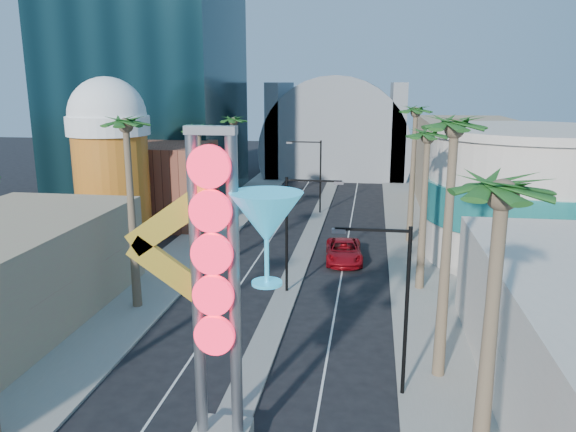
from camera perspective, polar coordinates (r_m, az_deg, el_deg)
The scene contains 21 objects.
sidewalk_west at distance 54.59m, azimuth -7.62°, elevation -1.47°, with size 5.00×100.00×0.15m, color gray.
sidewalk_east at distance 52.65m, azimuth 12.68°, elevation -2.24°, with size 5.00×100.00×0.15m, color gray.
median at distance 55.66m, azimuth 2.68°, elevation -1.08°, with size 1.60×84.00×0.15m, color gray.
brick_filler_west at distance 58.62m, azimuth -13.05°, elevation 3.25°, with size 10.00×10.00×8.00m, color brown.
filler_east at distance 65.10m, azimuth 17.88°, elevation 4.83°, with size 10.00×20.00×10.00m, color tan.
beer_mug at distance 51.23m, azimuth -17.60°, elevation 5.90°, with size 7.00×7.00×14.50m.
turquoise_building at distance 48.10m, azimuth 23.54°, elevation 1.82°, with size 16.60×16.60×10.60m.
canopy at distance 88.32m, azimuth 5.03°, elevation 7.07°, with size 22.00×16.00×22.00m.
neon_sign at distance 20.28m, azimuth -5.21°, elevation -5.85°, with size 6.53×2.60×12.55m.
streetlight_0 at distance 37.09m, azimuth 0.70°, elevation -0.80°, with size 3.79×0.25×8.00m.
streetlight_1 at distance 60.61m, azimuth 2.81°, elevation 4.75°, with size 3.79×0.25×8.00m.
streetlight_2 at distance 25.36m, azimuth 10.94°, elevation -7.99°, with size 3.45×0.25×8.00m.
palm_1 at distance 34.92m, azimuth -16.09°, elevation 7.71°, with size 2.40×2.40×12.70m.
palm_2 at distance 48.07m, azimuth -9.05°, elevation 7.87°, with size 2.40×2.40×11.20m.
palm_3 at distance 59.58m, azimuth -5.56°, elevation 9.01°, with size 2.40×2.40×11.20m.
palm_4 at distance 16.41m, azimuth 20.76°, elevation -0.15°, with size 2.40×2.40×12.20m.
palm_5 at distance 26.00m, azimuth 16.46°, elevation 6.88°, with size 2.40×2.40×13.20m.
palm_6 at distance 38.00m, azimuth 13.97°, elevation 6.90°, with size 2.40×2.40×11.70m.
palm_7 at distance 49.84m, azimuth 12.81°, elevation 9.45°, with size 2.40×2.40×12.70m.
red_pickup at distance 45.15m, azimuth 5.70°, elevation -3.57°, with size 2.81×6.09×1.69m, color #9D0C15.
pedestrian_b at distance 28.28m, azimuth 20.07°, elevation -14.75°, with size 0.84×0.66×1.73m, color gray.
Camera 1 is at (5.48, -15.62, 13.98)m, focal length 35.00 mm.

